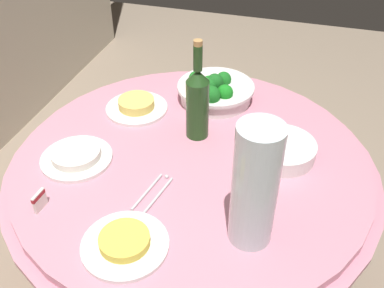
% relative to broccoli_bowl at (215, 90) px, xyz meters
% --- Properties ---
extents(buffet_table, '(1.16, 1.16, 0.74)m').
position_rel_broccoli_bowl_xyz_m(buffet_table, '(-0.34, -0.01, -0.41)').
color(buffet_table, maroon).
rests_on(buffet_table, ground_plane).
extents(broccoli_bowl, '(0.28, 0.28, 0.11)m').
position_rel_broccoli_bowl_xyz_m(broccoli_bowl, '(0.00, 0.00, 0.00)').
color(broccoli_bowl, white).
rests_on(broccoli_bowl, buffet_table).
extents(plate_stack, '(0.21, 0.21, 0.05)m').
position_rel_broccoli_bowl_xyz_m(plate_stack, '(-0.25, -0.28, -0.02)').
color(plate_stack, white).
rests_on(plate_stack, buffet_table).
extents(wine_bottle, '(0.07, 0.07, 0.34)m').
position_rel_broccoli_bowl_xyz_m(wine_bottle, '(-0.22, 0.00, 0.08)').
color(wine_bottle, '#20421A').
rests_on(wine_bottle, buffet_table).
extents(decorative_fruit_vase, '(0.11, 0.11, 0.34)m').
position_rel_broccoli_bowl_xyz_m(decorative_fruit_vase, '(-0.59, -0.24, 0.11)').
color(decorative_fruit_vase, silver).
rests_on(decorative_fruit_vase, buffet_table).
extents(serving_tongs, '(0.17, 0.07, 0.01)m').
position_rel_broccoli_bowl_xyz_m(serving_tongs, '(-0.52, 0.04, -0.04)').
color(serving_tongs, silver).
rests_on(serving_tongs, buffet_table).
extents(food_plate_rice, '(0.22, 0.22, 0.04)m').
position_rel_broccoli_bowl_xyz_m(food_plate_rice, '(-0.45, 0.32, -0.03)').
color(food_plate_rice, white).
rests_on(food_plate_rice, buffet_table).
extents(food_plate_noodles, '(0.22, 0.22, 0.04)m').
position_rel_broccoli_bowl_xyz_m(food_plate_noodles, '(-0.14, 0.25, -0.03)').
color(food_plate_noodles, white).
rests_on(food_plate_noodles, buffet_table).
extents(food_plate_fried_egg, '(0.22, 0.22, 0.04)m').
position_rel_broccoli_bowl_xyz_m(food_plate_fried_egg, '(-0.72, 0.05, -0.03)').
color(food_plate_fried_egg, white).
rests_on(food_plate_fried_egg, buffet_table).
extents(label_placard_front, '(0.05, 0.01, 0.05)m').
position_rel_broccoli_bowl_xyz_m(label_placard_front, '(-0.66, 0.32, -0.01)').
color(label_placard_front, white).
rests_on(label_placard_front, buffet_table).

